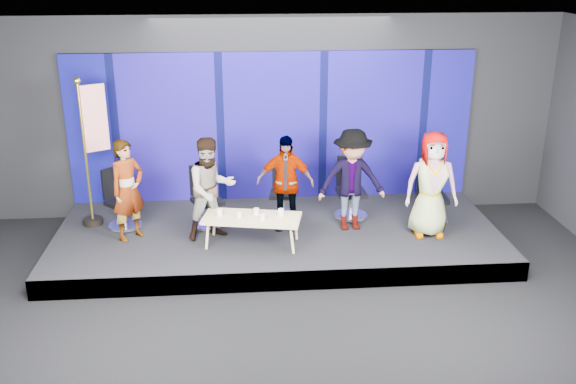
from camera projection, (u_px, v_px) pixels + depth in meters
name	position (u px, v px, depth m)	size (l,w,h in m)	color
ground	(291.00, 330.00, 8.03)	(10.00, 10.00, 0.00)	black
room_walls	(292.00, 144.00, 7.18)	(10.02, 8.02, 3.51)	black
riser	(278.00, 237.00, 10.31)	(7.00, 3.00, 0.30)	black
backdrop	(272.00, 127.00, 11.16)	(7.00, 0.08, 2.60)	#080A5F
chair_a	(122.00, 208.00, 10.24)	(0.77, 0.77, 0.97)	silver
panelist_a	(128.00, 190.00, 9.67)	(0.57, 0.38, 1.57)	black
chair_b	(207.00, 206.00, 10.30)	(0.72, 0.72, 0.98)	silver
panelist_b	(211.00, 189.00, 9.69)	(0.77, 0.60, 1.59)	black
chair_c	(283.00, 198.00, 10.66)	(0.60, 0.60, 0.94)	silver
panelist_c	(285.00, 183.00, 10.03)	(0.90, 0.37, 1.53)	black
chair_d	(350.00, 197.00, 10.64)	(0.59, 0.59, 1.01)	silver
panelist_d	(352.00, 180.00, 10.01)	(1.05, 0.61, 1.63)	black
chair_e	(431.00, 203.00, 10.40)	(0.61, 0.61, 1.02)	silver
panelist_e	(431.00, 184.00, 9.78)	(0.81, 0.53, 1.66)	black
coffee_table	(252.00, 219.00, 9.58)	(1.54, 0.89, 0.44)	tan
mug_a	(220.00, 212.00, 9.60)	(0.08, 0.08, 0.10)	silver
mug_b	(239.00, 215.00, 9.53)	(0.07, 0.07, 0.09)	silver
mug_c	(256.00, 212.00, 9.62)	(0.08, 0.08, 0.10)	silver
mug_d	(263.00, 217.00, 9.45)	(0.07, 0.07, 0.09)	silver
mug_e	(281.00, 212.00, 9.60)	(0.09, 0.09, 0.10)	silver
flag_stand	(93.00, 148.00, 10.05)	(0.52, 0.36, 2.40)	black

